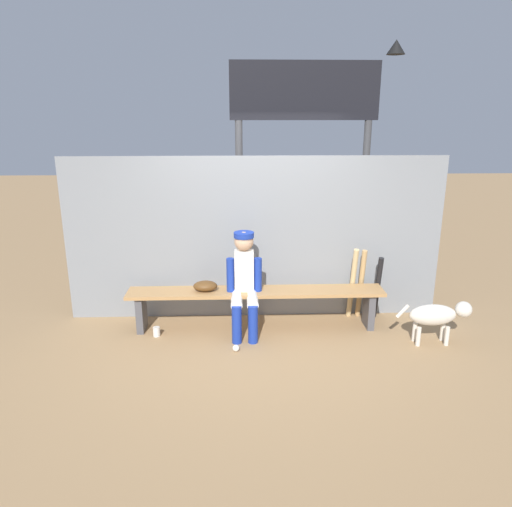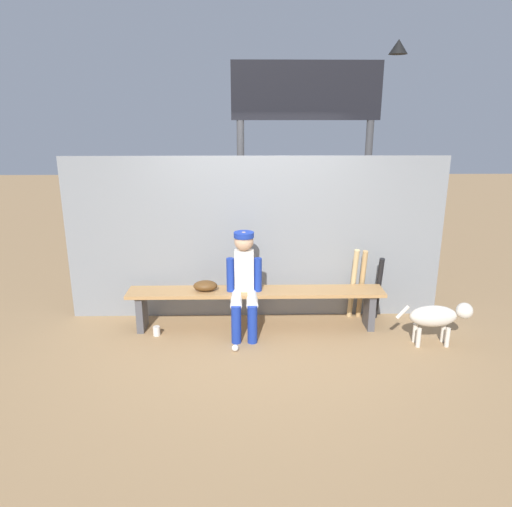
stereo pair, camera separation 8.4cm
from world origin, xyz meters
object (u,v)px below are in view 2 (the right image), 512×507
(bat_wood_natural, at_px, (353,284))
(dog, at_px, (438,316))
(cup_on_bench, at_px, (239,285))
(scoreboard, at_px, (311,121))
(dugout_bench, at_px, (256,298))
(player_seated, at_px, (244,280))
(baseball, at_px, (235,348))
(cup_on_ground, at_px, (157,331))
(bat_aluminum_black, at_px, (378,289))
(bat_wood_tan, at_px, (362,284))
(baseball_glove, at_px, (205,286))

(bat_wood_natural, bearing_deg, dog, -40.64)
(cup_on_bench, xyz_separation_m, scoreboard, (0.96, 1.34, 1.84))
(scoreboard, relative_size, dog, 4.01)
(dugout_bench, distance_m, bat_wood_natural, 1.22)
(player_seated, distance_m, baseball, 0.78)
(scoreboard, bearing_deg, player_seated, -121.13)
(cup_on_ground, relative_size, scoreboard, 0.03)
(bat_aluminum_black, relative_size, scoreboard, 0.24)
(cup_on_ground, bearing_deg, player_seated, 3.78)
(bat_wood_natural, bearing_deg, baseball, -150.65)
(scoreboard, bearing_deg, cup_on_bench, -125.47)
(dugout_bench, distance_m, bat_aluminum_black, 1.53)
(dugout_bench, xyz_separation_m, baseball, (-0.24, -0.58, -0.35))
(bat_wood_natural, height_order, dog, bat_wood_natural)
(bat_wood_tan, height_order, cup_on_ground, bat_wood_tan)
(baseball_glove, relative_size, bat_wood_tan, 0.31)
(cup_on_ground, bearing_deg, scoreboard, 39.05)
(player_seated, distance_m, bat_wood_tan, 1.51)
(baseball_glove, bearing_deg, bat_wood_tan, 7.81)
(dugout_bench, height_order, baseball_glove, baseball_glove)
(bat_wood_tan, height_order, bat_aluminum_black, bat_wood_tan)
(dugout_bench, distance_m, scoreboard, 2.54)
(bat_wood_natural, bearing_deg, player_seated, -165.84)
(dugout_bench, bearing_deg, dog, -13.12)
(baseball_glove, bearing_deg, bat_aluminum_black, 5.98)
(baseball_glove, distance_m, scoreboard, 2.66)
(baseball_glove, bearing_deg, scoreboard, 45.43)
(scoreboard, bearing_deg, dog, -56.21)
(baseball, relative_size, cup_on_ground, 0.67)
(bat_aluminum_black, height_order, cup_on_bench, bat_aluminum_black)
(cup_on_bench, bearing_deg, bat_wood_natural, 7.77)
(bat_wood_tan, relative_size, scoreboard, 0.27)
(cup_on_ground, xyz_separation_m, dog, (3.15, -0.28, 0.28))
(bat_aluminum_black, xyz_separation_m, dog, (0.48, -0.68, -0.07))
(baseball_glove, height_order, cup_on_bench, baseball_glove)
(bat_wood_tan, height_order, cup_on_bench, bat_wood_tan)
(dugout_bench, height_order, cup_on_ground, dugout_bench)
(cup_on_bench, bearing_deg, bat_wood_tan, 8.65)
(cup_on_ground, relative_size, dog, 0.13)
(baseball_glove, relative_size, dog, 0.33)
(player_seated, bearing_deg, bat_aluminum_black, 11.48)
(bat_wood_tan, bearing_deg, bat_wood_natural, -161.45)
(baseball, relative_size, dog, 0.09)
(dugout_bench, relative_size, cup_on_ground, 27.37)
(bat_wood_natural, relative_size, baseball, 12.72)
(dog, bearing_deg, cup_on_ground, 174.87)
(baseball_glove, height_order, bat_wood_tan, bat_wood_tan)
(baseball, bearing_deg, baseball_glove, 121.26)
(bat_wood_natural, relative_size, bat_aluminum_black, 1.16)
(bat_wood_natural, distance_m, bat_wood_tan, 0.13)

